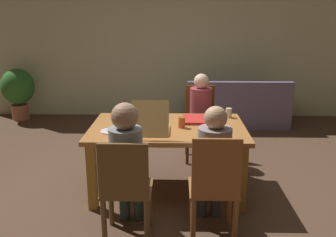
% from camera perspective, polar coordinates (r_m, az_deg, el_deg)
% --- Properties ---
extents(ground_plane, '(20.00, 20.00, 0.00)m').
position_cam_1_polar(ground_plane, '(4.24, -0.03, -10.85)').
color(ground_plane, brown).
extents(back_wall, '(7.15, 0.12, 2.85)m').
position_cam_1_polar(back_wall, '(7.04, 0.60, 11.95)').
color(back_wall, beige).
rests_on(back_wall, ground).
extents(dining_table, '(1.66, 1.07, 0.74)m').
position_cam_1_polar(dining_table, '(3.99, -0.03, -2.57)').
color(dining_table, '#A66933').
rests_on(dining_table, ground).
extents(chair_0, '(0.41, 0.43, 0.98)m').
position_cam_1_polar(chair_0, '(5.00, 4.98, -0.23)').
color(chair_0, brown).
rests_on(chair_0, ground).
extents(person_0, '(0.29, 0.48, 1.17)m').
position_cam_1_polar(person_0, '(4.80, 5.13, 1.06)').
color(person_0, '#3E3D4E').
rests_on(person_0, ground).
extents(chair_1, '(0.42, 0.42, 0.98)m').
position_cam_1_polar(chair_1, '(3.16, 7.18, -10.56)').
color(chair_1, '#9B5E2F').
rests_on(chair_1, ground).
extents(person_1, '(0.28, 0.52, 1.19)m').
position_cam_1_polar(person_1, '(3.23, 7.02, -6.46)').
color(person_1, '#3B4349').
rests_on(person_1, ground).
extents(chair_2, '(0.43, 0.41, 0.94)m').
position_cam_1_polar(chair_2, '(3.15, -6.55, -10.88)').
color(chair_2, brown).
rests_on(chair_2, ground).
extents(person_2, '(0.28, 0.46, 1.22)m').
position_cam_1_polar(person_2, '(3.18, -6.35, -6.12)').
color(person_2, '#31443F').
rests_on(person_2, ground).
extents(pizza_box_0, '(0.36, 0.36, 0.03)m').
position_cam_1_polar(pizza_box_0, '(4.18, 4.89, -0.15)').
color(pizza_box_0, red).
rests_on(pizza_box_0, dining_table).
extents(pizza_box_1, '(0.36, 0.48, 0.37)m').
position_cam_1_polar(pizza_box_1, '(3.74, -2.56, -1.41)').
color(pizza_box_1, tan).
rests_on(pizza_box_1, dining_table).
extents(plate_0, '(0.21, 0.21, 0.03)m').
position_cam_1_polar(plate_0, '(3.70, 7.87, -2.45)').
color(plate_0, white).
rests_on(plate_0, dining_table).
extents(plate_1, '(0.21, 0.21, 0.03)m').
position_cam_1_polar(plate_1, '(3.82, -8.91, -1.91)').
color(plate_1, white).
rests_on(plate_1, dining_table).
extents(plate_2, '(0.25, 0.25, 0.01)m').
position_cam_1_polar(plate_2, '(4.33, -6.44, 0.28)').
color(plate_2, white).
rests_on(plate_2, dining_table).
extents(drinking_glass_0, '(0.07, 0.07, 0.12)m').
position_cam_1_polar(drinking_glass_0, '(3.90, 2.13, -0.60)').
color(drinking_glass_0, '#B8522A').
rests_on(drinking_glass_0, dining_table).
extents(drinking_glass_1, '(0.07, 0.07, 0.11)m').
position_cam_1_polar(drinking_glass_1, '(4.34, 9.39, 0.87)').
color(drinking_glass_1, silver).
rests_on(drinking_glass_1, dining_table).
extents(couch, '(1.76, 0.82, 0.83)m').
position_cam_1_polar(couch, '(6.63, 10.53, 1.55)').
color(couch, slate).
rests_on(couch, ground).
extents(potted_plant, '(0.59, 0.59, 0.95)m').
position_cam_1_polar(potted_plant, '(7.34, -22.24, 4.23)').
color(potted_plant, '#AE664B').
rests_on(potted_plant, ground).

